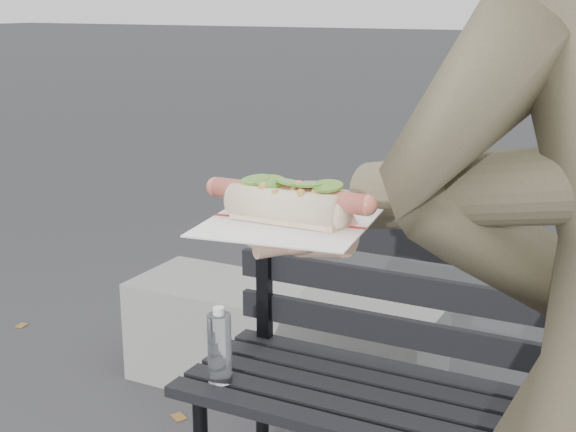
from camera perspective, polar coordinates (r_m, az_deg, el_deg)
name	(u,v)px	position (r m, az deg, el deg)	size (l,w,h in m)	color
park_bench	(469,386)	(2.11, 12.74, -11.73)	(1.50, 0.44, 0.88)	black
concrete_block	(281,343)	(3.09, -0.50, -8.99)	(1.20, 0.40, 0.40)	slate
held_hotdog	(477,195)	(0.94, 13.28, 1.47)	(0.64, 0.32, 0.20)	#4E4634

